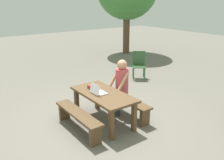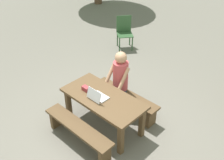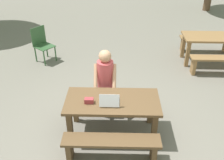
% 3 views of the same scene
% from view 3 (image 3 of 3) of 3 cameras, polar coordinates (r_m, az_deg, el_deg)
% --- Properties ---
extents(ground_plane, '(30.00, 30.00, 0.00)m').
position_cam_3_polar(ground_plane, '(4.82, 0.08, -11.35)').
color(ground_plane, slate).
extents(picnic_table_front, '(1.61, 0.78, 0.71)m').
position_cam_3_polar(picnic_table_front, '(4.44, 0.09, -5.71)').
color(picnic_table_front, brown).
rests_on(picnic_table_front, ground).
extents(bench_near, '(1.54, 0.30, 0.43)m').
position_cam_3_polar(bench_near, '(4.13, -0.14, -14.16)').
color(bench_near, brown).
rests_on(bench_near, ground).
extents(bench_far, '(1.54, 0.30, 0.43)m').
position_cam_3_polar(bench_far, '(5.12, 0.27, -3.83)').
color(bench_far, brown).
rests_on(bench_far, ground).
extents(laptop, '(0.33, 0.28, 0.23)m').
position_cam_3_polar(laptop, '(4.25, -0.56, -4.72)').
color(laptop, silver).
rests_on(laptop, picnic_table_front).
extents(small_pouch, '(0.15, 0.09, 0.08)m').
position_cam_3_polar(small_pouch, '(4.30, -5.12, -4.58)').
color(small_pouch, '#993338').
rests_on(small_pouch, picnic_table_front).
extents(person_seated, '(0.42, 0.41, 1.34)m').
position_cam_3_polar(person_seated, '(4.85, -1.51, 0.47)').
color(person_seated, '#333847').
rests_on(person_seated, ground).
extents(plastic_chair, '(0.62, 0.62, 0.94)m').
position_cam_3_polar(plastic_chair, '(7.27, -15.25, 7.80)').
color(plastic_chair, '#335933').
rests_on(plastic_chair, ground).
extents(picnic_table_mid, '(1.64, 0.77, 0.75)m').
position_cam_3_polar(picnic_table_mid, '(7.39, 21.74, 8.14)').
color(picnic_table_mid, olive).
rests_on(picnic_table_mid, ground).
extents(bench_mid_south, '(1.47, 0.31, 0.46)m').
position_cam_3_polar(bench_mid_south, '(6.93, 22.86, 3.72)').
color(bench_mid_south, olive).
rests_on(bench_mid_south, ground).
extents(bench_mid_north, '(1.47, 0.31, 0.46)m').
position_cam_3_polar(bench_mid_north, '(8.08, 19.98, 8.16)').
color(bench_mid_north, olive).
rests_on(bench_mid_north, ground).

